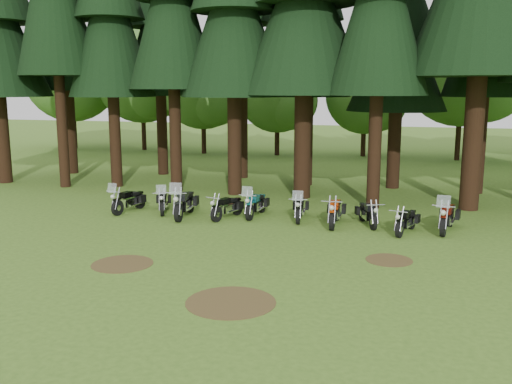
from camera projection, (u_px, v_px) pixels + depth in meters
ground at (240, 253)px, 17.76m from camera, size 120.00×120.00×0.00m
pine_back_1 at (158, 3)px, 32.03m from camera, size 4.52×4.52×16.22m
pine_back_4 at (400, 21)px, 27.71m from camera, size 4.94×4.94×13.78m
decid_0 at (74, 77)px, 46.48m from camera, size 8.00×7.78×10.00m
decid_1 at (145, 77)px, 45.34m from camera, size 7.91×7.69×9.88m
decid_2 at (206, 89)px, 43.08m from camera, size 6.72×6.53×8.40m
decid_3 at (280, 95)px, 41.97m from camera, size 6.12×5.95×7.65m
decid_4 at (368, 97)px, 41.45m from camera, size 5.93×5.76×7.41m
decid_5 at (469, 70)px, 38.74m from camera, size 8.45×8.21×10.56m
dirt_patch_0 at (122, 264)px, 16.66m from camera, size 1.80×1.80×0.01m
dirt_patch_1 at (389, 260)px, 17.03m from camera, size 1.40×1.40×0.01m
dirt_patch_2 at (231, 302)px, 13.70m from camera, size 2.20×2.20×0.01m
motorcycle_0 at (129, 201)px, 23.49m from camera, size 0.60×2.18×1.37m
motorcycle_1 at (163, 202)px, 23.43m from camera, size 1.02×2.03×1.32m
motorcycle_2 at (184, 204)px, 22.56m from camera, size 0.64×2.52×1.58m
motorcycle_3 at (227, 208)px, 22.35m from camera, size 0.70×1.99×0.83m
motorcycle_4 at (256, 205)px, 22.68m from camera, size 0.44×2.21×1.39m
motorcycle_5 at (300, 209)px, 22.09m from camera, size 0.53×2.14×1.34m
motorcycle_6 at (335, 213)px, 21.25m from camera, size 0.34×2.33×0.95m
motorcycle_7 at (368, 214)px, 21.24m from camera, size 0.85×1.95×0.83m
motorcycle_8 at (406, 222)px, 20.10m from camera, size 0.69×1.97×0.82m
motorcycle_9 at (447, 218)px, 20.32m from camera, size 0.74×2.41×1.51m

